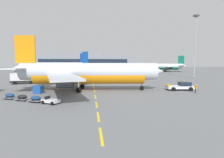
{
  "coord_description": "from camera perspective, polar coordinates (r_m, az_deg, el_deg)",
  "views": [
    {
      "loc": [
        17.14,
        -20.2,
        6.24
      ],
      "look_at": [
        22.17,
        22.24,
        2.45
      ],
      "focal_mm": 29.36,
      "sensor_mm": 36.0,
      "label": 1
    }
  ],
  "objects": [
    {
      "name": "airliner_far_center",
      "position": [
        79.82,
        -2.77,
        3.28
      ],
      "size": [
        27.1,
        29.36,
        11.57
      ],
      "color": "white",
      "rests_on": "ground"
    },
    {
      "name": "terminal_satellite",
      "position": [
        172.39,
        -8.64,
        5.12
      ],
      "size": [
        84.12,
        18.92,
        14.67
      ],
      "color": "gray",
      "rests_on": "ground"
    },
    {
      "name": "airliner_mid_left",
      "position": [
        136.62,
        15.53,
        3.78
      ],
      "size": [
        29.92,
        28.2,
        11.11
      ],
      "color": "silver",
      "rests_on": "ground"
    },
    {
      "name": "baggage_train",
      "position": [
        32.78,
        -24.44,
        -5.41
      ],
      "size": [
        10.71,
        7.2,
        1.14
      ],
      "color": "silver",
      "rests_on": "ground"
    },
    {
      "name": "pushback_tug",
      "position": [
        44.67,
        20.62,
        -2.12
      ],
      "size": [
        6.27,
        3.7,
        2.08
      ],
      "color": "silver",
      "rests_on": "ground"
    },
    {
      "name": "apron_light_mast_far",
      "position": [
        79.29,
        24.52,
        11.15
      ],
      "size": [
        1.8,
        1.8,
        24.48
      ],
      "color": "slate",
      "rests_on": "ground"
    },
    {
      "name": "airliner_far_right",
      "position": [
        127.86,
        -15.07,
        3.95
      ],
      "size": [
        36.09,
        35.3,
        12.73
      ],
      "color": "white",
      "rests_on": "ground"
    },
    {
      "name": "airliner_foreground",
      "position": [
        41.38,
        -7.91,
        1.85
      ],
      "size": [
        34.82,
        34.48,
        12.2
      ],
      "color": "silver",
      "rests_on": "ground"
    },
    {
      "name": "apron_paint_markings",
      "position": [
        56.39,
        -5.85,
        -1.3
      ],
      "size": [
        8.0,
        93.27,
        0.01
      ],
      "color": "yellow",
      "rests_on": "ground"
    },
    {
      "name": "ground_crew_worker",
      "position": [
        41.95,
        24.6,
        -2.54
      ],
      "size": [
        0.3,
        0.71,
        1.77
      ],
      "color": "#191E38",
      "rests_on": "ground"
    },
    {
      "name": "catering_truck",
      "position": [
        60.35,
        -26.06,
        0.19
      ],
      "size": [
        7.34,
        3.74,
        3.14
      ],
      "color": "black",
      "rests_on": "ground"
    },
    {
      "name": "uld_cargo_container",
      "position": [
        40.27,
        -21.94,
        -3.06
      ],
      "size": [
        1.88,
        1.85,
        1.6
      ],
      "color": "#194C9E",
      "rests_on": "ground"
    },
    {
      "name": "ground",
      "position": [
        64.69,
        13.96,
        -0.61
      ],
      "size": [
        400.0,
        400.0,
        0.0
      ],
      "primitive_type": "plane",
      "color": "slate"
    }
  ]
}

